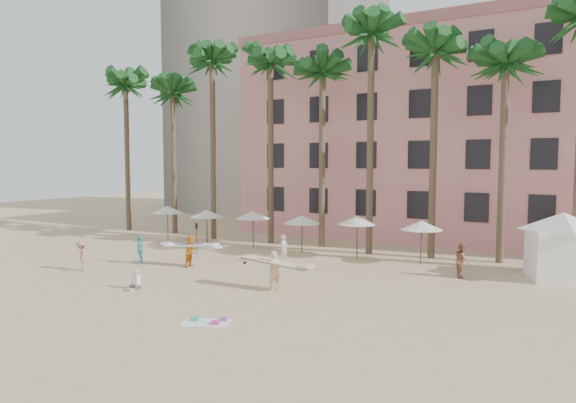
{
  "coord_description": "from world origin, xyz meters",
  "views": [
    {
      "loc": [
        15.17,
        -17.54,
        6.13
      ],
      "look_at": [
        1.65,
        6.0,
        4.0
      ],
      "focal_mm": 32.0,
      "sensor_mm": 36.0,
      "label": 1
    }
  ],
  "objects_px": {
    "pink_hotel": "(468,138)",
    "carrier_white": "(191,250)",
    "carrier_yellow": "(275,268)",
    "cabana": "(562,240)"
  },
  "relations": [
    {
      "from": "pink_hotel",
      "to": "carrier_white",
      "type": "xyz_separation_m",
      "value": [
        -11.4,
        -20.75,
        -7.02
      ]
    },
    {
      "from": "carrier_yellow",
      "to": "carrier_white",
      "type": "distance_m",
      "value": 7.31
    },
    {
      "from": "carrier_yellow",
      "to": "carrier_white",
      "type": "xyz_separation_m",
      "value": [
        -6.99,
        2.15,
        -0.07
      ]
    },
    {
      "from": "cabana",
      "to": "carrier_white",
      "type": "bearing_deg",
      "value": -159.5
    },
    {
      "from": "cabana",
      "to": "carrier_white",
      "type": "distance_m",
      "value": 20.1
    },
    {
      "from": "pink_hotel",
      "to": "carrier_white",
      "type": "bearing_deg",
      "value": -118.78
    },
    {
      "from": "carrier_white",
      "to": "carrier_yellow",
      "type": "bearing_deg",
      "value": -17.13
    },
    {
      "from": "cabana",
      "to": "carrier_white",
      "type": "xyz_separation_m",
      "value": [
        -18.8,
        -7.03,
        -1.09
      ]
    },
    {
      "from": "cabana",
      "to": "carrier_white",
      "type": "height_order",
      "value": "cabana"
    },
    {
      "from": "cabana",
      "to": "carrier_yellow",
      "type": "xyz_separation_m",
      "value": [
        -11.81,
        -9.19,
        -1.01
      ]
    }
  ]
}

